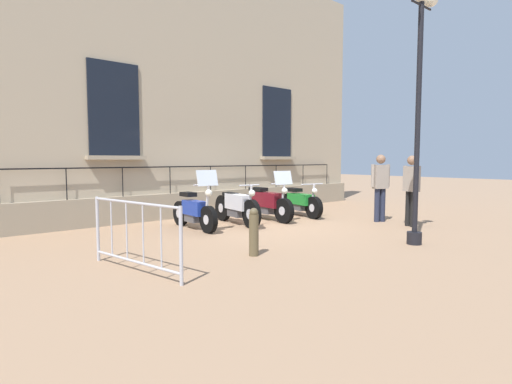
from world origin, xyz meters
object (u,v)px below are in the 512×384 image
(motorcycle_white, at_px, (237,207))
(motorcycle_blue, at_px, (195,211))
(motorcycle_maroon, at_px, (266,203))
(pedestrian_walking, at_px, (380,184))
(bollard, at_px, (254,232))
(crowd_barrier, at_px, (135,234))
(motorcycle_green, at_px, (300,202))
(pedestrian_standing, at_px, (411,186))
(lamppost, at_px, (419,74))

(motorcycle_white, bearing_deg, motorcycle_blue, -93.76)
(motorcycle_blue, height_order, motorcycle_maroon, motorcycle_blue)
(pedestrian_walking, bearing_deg, motorcycle_maroon, -137.37)
(bollard, height_order, pedestrian_walking, pedestrian_walking)
(crowd_barrier, xyz_separation_m, bollard, (0.38, 1.97, -0.15))
(motorcycle_white, height_order, crowd_barrier, crowd_barrier)
(bollard, bearing_deg, crowd_barrier, -100.99)
(motorcycle_green, bearing_deg, bollard, -56.12)
(motorcycle_maroon, bearing_deg, crowd_barrier, -62.85)
(motorcycle_white, relative_size, pedestrian_standing, 1.24)
(motorcycle_blue, relative_size, motorcycle_white, 0.91)
(bollard, height_order, pedestrian_standing, pedestrian_standing)
(motorcycle_maroon, distance_m, bollard, 4.18)
(crowd_barrier, bearing_deg, motorcycle_blue, 133.76)
(crowd_barrier, distance_m, bollard, 2.01)
(lamppost, xyz_separation_m, crowd_barrier, (-1.72, -4.94, -2.68))
(motorcycle_green, distance_m, crowd_barrier, 6.67)
(motorcycle_blue, relative_size, crowd_barrier, 0.94)
(crowd_barrier, height_order, pedestrian_standing, pedestrian_standing)
(motorcycle_white, bearing_deg, motorcycle_maroon, 93.84)
(crowd_barrier, bearing_deg, motorcycle_green, 111.63)
(pedestrian_standing, bearing_deg, pedestrian_walking, 174.14)
(motorcycle_white, xyz_separation_m, pedestrian_standing, (3.06, 3.03, 0.55))
(motorcycle_blue, distance_m, motorcycle_maroon, 2.30)
(pedestrian_standing, distance_m, pedestrian_walking, 0.92)
(motorcycle_white, height_order, bollard, motorcycle_white)
(motorcycle_blue, bearing_deg, pedestrian_standing, 53.50)
(lamppost, relative_size, pedestrian_walking, 2.74)
(motorcycle_maroon, xyz_separation_m, crowd_barrier, (2.54, -4.96, 0.11))
(motorcycle_green, height_order, pedestrian_walking, pedestrian_walking)
(bollard, bearing_deg, lamppost, 65.83)
(motorcycle_green, relative_size, lamppost, 0.40)
(lamppost, bearing_deg, pedestrian_standing, 120.05)
(motorcycle_maroon, xyz_separation_m, lamppost, (4.26, -0.01, 2.79))
(lamppost, bearing_deg, motorcycle_maroon, 179.82)
(lamppost, distance_m, pedestrian_standing, 3.19)
(motorcycle_white, height_order, motorcycle_maroon, motorcycle_maroon)
(motorcycle_blue, xyz_separation_m, lamppost, (4.26, 2.28, 2.81))
(motorcycle_maroon, bearing_deg, bollard, -45.60)
(pedestrian_walking, bearing_deg, motorcycle_white, -124.37)
(motorcycle_blue, xyz_separation_m, pedestrian_standing, (3.13, 4.24, 0.56))
(bollard, distance_m, pedestrian_standing, 4.96)
(motorcycle_maroon, bearing_deg, pedestrian_standing, 31.80)
(motorcycle_blue, relative_size, pedestrian_walking, 1.11)
(lamppost, relative_size, bollard, 5.88)
(motorcycle_blue, height_order, motorcycle_green, motorcycle_blue)
(crowd_barrier, bearing_deg, pedestrian_walking, 92.72)
(crowd_barrier, xyz_separation_m, pedestrian_standing, (0.59, 6.90, 0.42))
(motorcycle_maroon, bearing_deg, motorcycle_green, 86.14)
(motorcycle_maroon, relative_size, bollard, 2.63)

